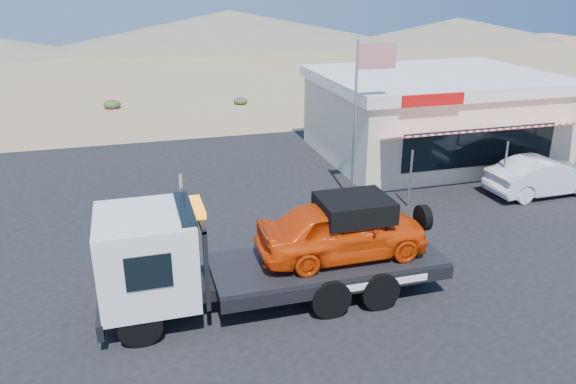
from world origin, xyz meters
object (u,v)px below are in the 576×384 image
white_sedan (544,176)px  flagpole (361,103)px  tow_truck (267,247)px  jerky_store (431,115)px

white_sedan → flagpole: bearing=77.1°
white_sedan → flagpole: (-7.23, 1.47, 3.00)m
tow_truck → flagpole: 8.18m
tow_truck → flagpole: (5.07, 6.04, 2.17)m
jerky_store → white_sedan: bearing=-74.4°
tow_truck → white_sedan: 13.14m
white_sedan → tow_truck: bearing=109.0°
jerky_store → tow_truck: bearing=-135.3°
tow_truck → white_sedan: bearing=20.4°
white_sedan → jerky_store: (-1.66, 5.94, 1.23)m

